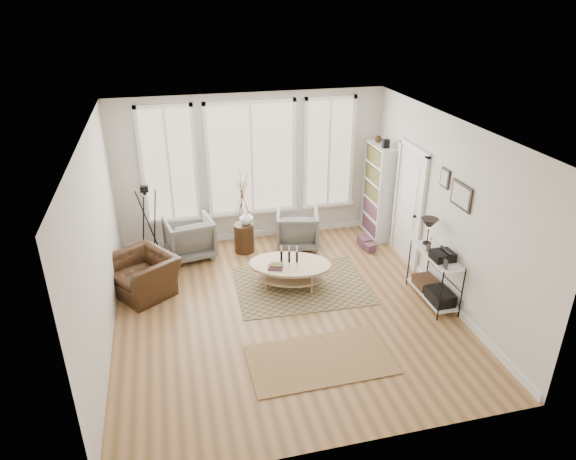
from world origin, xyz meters
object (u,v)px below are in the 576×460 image
object	(u,v)px
bookcase	(378,191)
coffee_table	(289,268)
side_table	(243,215)
armchair_left	(189,237)
accent_chair	(143,274)
armchair_right	(297,229)
low_shelf	(434,273)

from	to	relation	value
bookcase	coffee_table	world-z (taller)	bookcase
side_table	armchair_left	bearing A→B (deg)	176.98
bookcase	armchair_left	world-z (taller)	bookcase
bookcase	accent_chair	xyz separation A→B (m)	(-4.58, -1.15, -0.62)
bookcase	armchair_right	distance (m)	1.78
bookcase	armchair_left	distance (m)	3.79
bookcase	low_shelf	world-z (taller)	bookcase
coffee_table	low_shelf	bearing A→B (deg)	-24.67
low_shelf	accent_chair	size ratio (longest dim) A/B	1.27
coffee_table	side_table	bearing A→B (deg)	110.25
bookcase	armchair_right	world-z (taller)	bookcase
low_shelf	side_table	world-z (taller)	side_table
armchair_left	accent_chair	xyz separation A→B (m)	(-0.83, -1.11, -0.06)
armchair_left	accent_chair	bearing A→B (deg)	42.67
bookcase	side_table	bearing A→B (deg)	-178.10
low_shelf	armchair_left	world-z (taller)	low_shelf
bookcase	low_shelf	bearing A→B (deg)	-91.28
armchair_left	armchair_right	size ratio (longest dim) A/B	1.05
coffee_table	side_table	world-z (taller)	side_table
armchair_right	side_table	size ratio (longest dim) A/B	0.51
coffee_table	armchair_right	bearing A→B (deg)	70.24
bookcase	low_shelf	size ratio (longest dim) A/B	1.58
low_shelf	bookcase	bearing A→B (deg)	88.72
coffee_table	side_table	xyz separation A→B (m)	(-0.54, 1.45, 0.42)
low_shelf	armchair_left	xyz separation A→B (m)	(-3.69, 2.48, -0.12)
bookcase	armchair_right	xyz separation A→B (m)	(-1.68, -0.13, -0.58)
armchair_right	armchair_left	bearing A→B (deg)	11.21
armchair_right	low_shelf	bearing A→B (deg)	137.84
armchair_right	accent_chair	size ratio (longest dim) A/B	0.80
coffee_table	armchair_right	world-z (taller)	armchair_right
side_table	accent_chair	xyz separation A→B (m)	(-1.86, -1.06, -0.43)
accent_chair	side_table	bearing A→B (deg)	85.04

